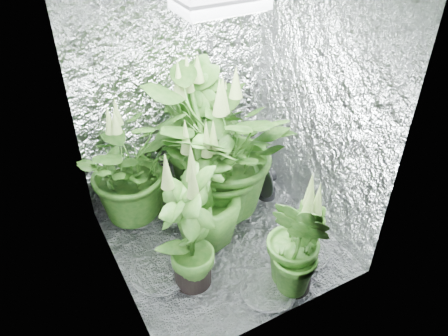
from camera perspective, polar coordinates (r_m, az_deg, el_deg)
ground at (r=3.51m, az=-0.36°, el=-9.37°), size 1.60×1.60×0.00m
walls at (r=2.89m, az=-0.43°, el=4.78°), size 1.62×1.62×2.00m
grow_lamp at (r=2.57m, az=-0.52°, el=20.81°), size 0.50×0.30×0.22m
plant_a at (r=3.51m, az=-12.15°, el=0.43°), size 0.98×0.98×1.06m
plant_b at (r=3.78m, az=-0.54°, el=3.58°), size 0.70×0.70×1.03m
plant_c at (r=3.61m, az=-4.22°, el=4.30°), size 0.81×0.81×1.31m
plant_d at (r=3.19m, az=-2.34°, el=-2.86°), size 0.77×0.77×1.06m
plant_e at (r=3.36m, az=0.24°, el=2.14°), size 1.46×1.46×1.31m
plant_f at (r=2.88m, az=-4.43°, el=-8.13°), size 0.67×0.67×1.07m
plant_g at (r=2.94m, az=9.60°, el=-9.74°), size 0.46×0.46×0.91m
circulation_fan at (r=3.81m, az=5.27°, el=-1.93°), size 0.16×0.35×0.40m
plant_label at (r=3.03m, az=10.52°, el=-11.21°), size 0.06×0.04×0.08m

